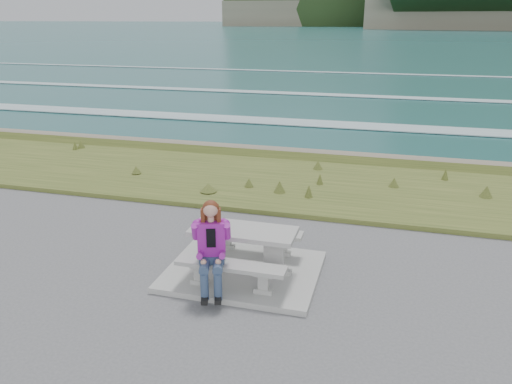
% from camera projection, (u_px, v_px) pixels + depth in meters
% --- Properties ---
extents(concrete_slab, '(2.60, 2.10, 0.10)m').
position_uv_depth(concrete_slab, '(244.00, 271.00, 8.71)').
color(concrete_slab, '#9C9C97').
rests_on(concrete_slab, ground).
extents(picnic_table, '(1.80, 0.75, 0.75)m').
position_uv_depth(picnic_table, '(243.00, 238.00, 8.50)').
color(picnic_table, '#9C9C97').
rests_on(picnic_table, concrete_slab).
extents(bench_landward, '(1.80, 0.35, 0.45)m').
position_uv_depth(bench_landward, '(231.00, 269.00, 7.94)').
color(bench_landward, '#9C9C97').
rests_on(bench_landward, concrete_slab).
extents(bench_seaward, '(1.80, 0.35, 0.45)m').
position_uv_depth(bench_seaward, '(254.00, 234.00, 9.22)').
color(bench_seaward, '#9C9C97').
rests_on(bench_seaward, concrete_slab).
extents(grass_verge, '(160.00, 4.50, 0.22)m').
position_uv_depth(grass_verge, '(298.00, 186.00, 13.28)').
color(grass_verge, '#36491B').
rests_on(grass_verge, ground).
extents(shore_drop, '(160.00, 0.80, 2.20)m').
position_uv_depth(shore_drop, '(315.00, 158.00, 15.91)').
color(shore_drop, '#665F4D').
rests_on(shore_drop, ground).
extents(ocean, '(1600.00, 1600.00, 0.09)m').
position_uv_depth(ocean, '(356.00, 116.00, 32.13)').
color(ocean, '#1F5859').
rests_on(ocean, ground).
extents(seated_woman, '(0.61, 0.83, 1.48)m').
position_uv_depth(seated_woman, '(212.00, 260.00, 7.82)').
color(seated_woman, navy).
rests_on(seated_woman, concrete_slab).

